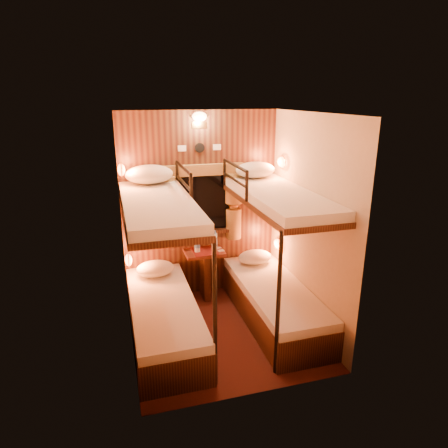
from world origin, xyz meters
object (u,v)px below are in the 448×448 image
object	(u,v)px
bunk_left	(162,291)
bottle_right	(214,242)
bunk_right	(274,277)
table	(205,268)
bottle_left	(197,244)

from	to	relation	value
bunk_left	bottle_right	xyz separation A→B (m)	(0.78, 0.79, 0.21)
bunk_left	bunk_right	world-z (taller)	same
bunk_right	bottle_right	distance (m)	0.96
table	bottle_right	bearing A→B (deg)	2.20
bunk_right	bottle_left	world-z (taller)	bunk_right
bunk_left	table	xyz separation A→B (m)	(0.65, 0.78, -0.14)
bunk_left	bottle_left	bearing A→B (deg)	54.64
bottle_right	bunk_left	bearing A→B (deg)	-134.91
table	bottle_right	xyz separation A→B (m)	(0.14, 0.01, 0.35)
bottle_left	bottle_right	world-z (taller)	bottle_right
bunk_right	bottle_left	xyz separation A→B (m)	(-0.74, 0.78, 0.20)
bunk_left	bottle_right	size ratio (longest dim) A/B	7.19
table	bottle_right	world-z (taller)	bottle_right
bunk_left	bottle_left	xyz separation A→B (m)	(0.56, 0.78, 0.20)
bunk_right	bottle_right	world-z (taller)	bunk_right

